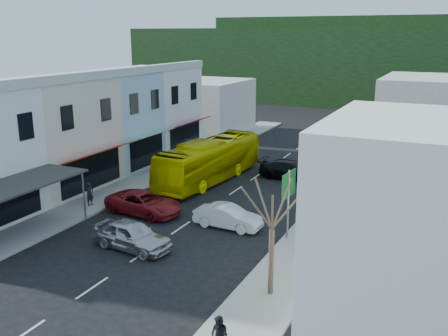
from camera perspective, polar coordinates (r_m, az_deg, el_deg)
ground at (r=29.82m, az=-4.95°, el=-6.81°), size 120.00×120.00×0.00m
sidewalk_left at (r=41.61m, az=-7.02°, el=-0.39°), size 3.00×52.00×0.15m
sidewalk_right at (r=36.20m, az=13.58°, el=-3.07°), size 3.00×52.00×0.15m
shopfront_row at (r=39.83m, az=-17.18°, el=4.15°), size 8.25×30.00×8.00m
right_building at (r=21.09m, az=22.30°, el=-5.74°), size 8.00×9.00×8.00m
distant_block_left at (r=57.70m, az=-1.93°, el=7.01°), size 8.00×10.00×6.00m
distant_block_right at (r=54.47m, az=21.85°, el=5.99°), size 8.00×12.00×7.00m
hillside at (r=90.39m, az=15.62°, el=11.78°), size 80.00×26.00×14.00m
bus at (r=38.60m, az=-1.64°, el=0.77°), size 3.47×11.77×3.10m
car_silver at (r=27.13m, az=-10.47°, el=-7.71°), size 4.58×2.31×1.40m
car_white at (r=29.50m, az=0.45°, el=-5.54°), size 4.46×1.95×1.40m
car_red at (r=32.13m, az=-9.14°, el=-3.98°), size 4.77×2.35×1.40m
car_black_near at (r=39.62m, az=7.59°, el=-0.26°), size 4.54×1.95×1.40m
car_navy_far at (r=50.86m, az=13.02°, el=2.90°), size 4.51×1.87×1.40m
pedestrian_left at (r=33.93m, az=-15.09°, el=-2.75°), size 0.48×0.65×1.70m
pedestrian_right at (r=18.29m, az=-0.52°, el=-18.40°), size 0.76×0.55×1.70m
direction_sign at (r=27.43m, az=7.34°, el=-4.33°), size 0.47×1.86×4.06m
street_tree at (r=21.23m, az=5.51°, el=-6.96°), size 2.91×2.91×6.30m
traffic_signal at (r=56.47m, az=16.78°, el=5.49°), size 0.61×1.00×4.61m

